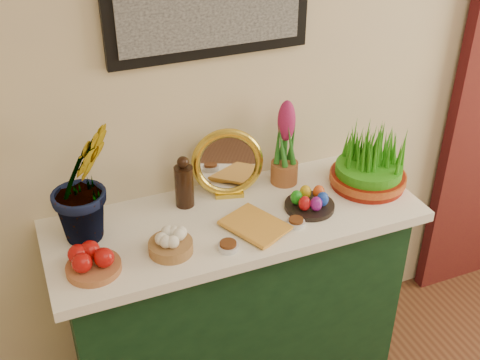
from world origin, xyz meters
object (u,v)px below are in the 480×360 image
object	(u,v)px
sideboard	(235,306)
hyacinth_green	(81,165)
mirror	(228,164)
wheatgrass_sabzeh	(370,161)
book	(239,235)

from	to	relation	value
sideboard	hyacinth_green	size ratio (longest dim) A/B	2.27
sideboard	mirror	world-z (taller)	mirror
hyacinth_green	mirror	world-z (taller)	hyacinth_green
hyacinth_green	wheatgrass_sabzeh	xyz separation A→B (m)	(1.09, -0.09, -0.18)
sideboard	hyacinth_green	bearing A→B (deg)	171.47
sideboard	book	world-z (taller)	book
hyacinth_green	mirror	xyz separation A→B (m)	(0.55, 0.07, -0.15)
book	sideboard	bearing A→B (deg)	49.57
mirror	wheatgrass_sabzeh	distance (m)	0.56
hyacinth_green	book	world-z (taller)	hyacinth_green
book	wheatgrass_sabzeh	size ratio (longest dim) A/B	0.73
wheatgrass_sabzeh	sideboard	bearing A→B (deg)	179.16
mirror	book	xyz separation A→B (m)	(-0.07, -0.29, -0.12)
sideboard	wheatgrass_sabzeh	xyz separation A→B (m)	(0.57, -0.01, 0.57)
hyacinth_green	mirror	bearing A→B (deg)	-13.40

